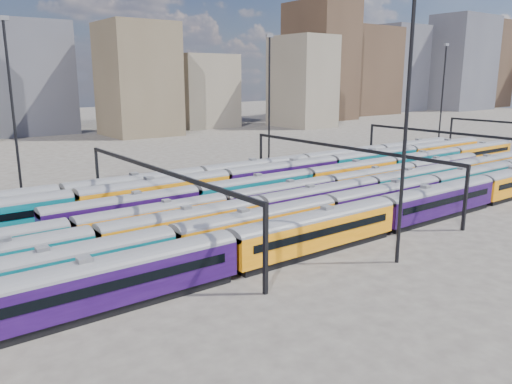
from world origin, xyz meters
TOP-DOWN VIEW (x-y plane):
  - ground at (0.00, 0.00)m, footprint 500.00×500.00m
  - rake_0 at (1.36, -15.00)m, footprint 128.97×3.14m
  - rake_1 at (-2.83, -10.00)m, footprint 123.76×3.02m
  - rake_2 at (-19.27, -5.00)m, footprint 139.91×2.92m
  - rake_3 at (-11.23, 0.00)m, footprint 112.23×2.74m
  - rake_4 at (17.79, 5.00)m, footprint 99.61×2.92m
  - rake_5 at (-15.45, 10.00)m, footprint 155.27×3.24m
  - rake_6 at (-5.43, 15.00)m, footprint 127.58×3.11m
  - gantry_1 at (-20.00, 0.00)m, footprint 0.35×40.35m
  - gantry_2 at (10.00, 0.00)m, footprint 0.35×40.35m
  - gantry_3 at (40.00, 0.00)m, footprint 0.35×40.35m
  - mast_1 at (-30.00, 22.00)m, footprint 1.40×0.50m
  - mast_2 at (-5.00, -22.00)m, footprint 1.40×0.50m
  - mast_3 at (15.00, 24.00)m, footprint 1.40×0.50m
  - mast_5 at (65.00, 20.00)m, footprint 1.40×0.50m
  - skyline at (104.75, 105.73)m, footprint 399.22×60.48m

SIDE VIEW (x-z plane):
  - ground at x=0.00m, z-range 0.00..0.00m
  - rake_3 at x=-11.23m, z-range 0.12..4.71m
  - rake_4 at x=17.79m, z-range 0.12..5.03m
  - rake_2 at x=-19.27m, z-range 0.12..5.04m
  - rake_1 at x=-2.83m, z-range 0.13..5.21m
  - rake_6 at x=-5.43m, z-range 0.13..5.37m
  - rake_0 at x=1.36m, z-range 0.13..5.43m
  - rake_5 at x=-15.45m, z-range 0.14..5.61m
  - gantry_1 at x=-20.00m, z-range 2.78..10.80m
  - gantry_2 at x=10.00m, z-range 2.78..10.80m
  - gantry_3 at x=40.00m, z-range 2.78..10.80m
  - mast_1 at x=-30.00m, z-range 1.17..26.77m
  - mast_2 at x=-5.00m, z-range 1.17..26.77m
  - mast_3 at x=15.00m, z-range 1.17..26.77m
  - mast_5 at x=65.00m, z-range 1.17..26.77m
  - skyline at x=104.75m, z-range -4.18..45.85m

